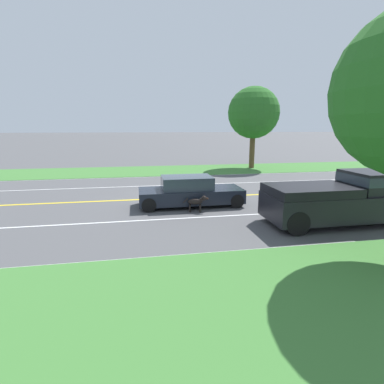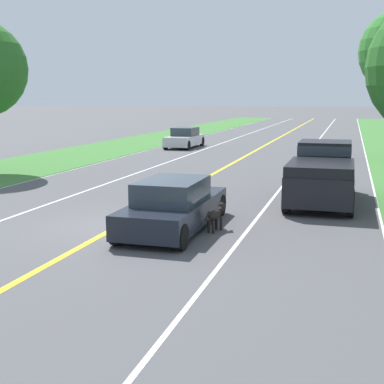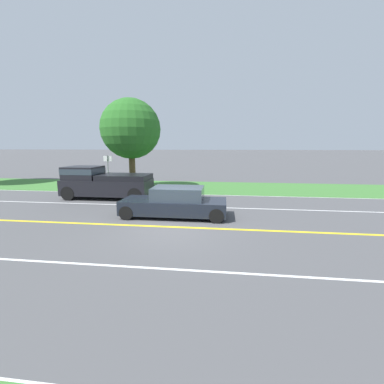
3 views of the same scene
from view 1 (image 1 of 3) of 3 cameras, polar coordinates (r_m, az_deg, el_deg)
ground_plane at (r=15.37m, az=-2.10°, el=-1.12°), size 400.00×400.00×0.00m
centre_divider_line at (r=15.36m, az=-2.10°, el=-1.11°), size 0.18×160.00×0.01m
lane_edge_line_right at (r=8.83m, az=4.62°, el=-11.48°), size 0.14×160.00×0.01m
lane_edge_line_left at (r=22.19m, az=-4.72°, el=3.01°), size 0.14×160.00×0.01m
lane_dash_same_dir at (r=12.03m, az=0.32°, el=-4.90°), size 0.10×160.00×0.01m
lane_dash_oncoming at (r=18.76m, az=-3.65°, el=1.33°), size 0.10×160.00×0.01m
grass_verge_right at (r=6.33m, az=12.18°, el=-22.01°), size 6.00×160.00×0.03m
grass_verge_left at (r=25.14m, az=-5.41°, el=4.11°), size 6.00×160.00×0.03m
ego_car at (r=13.75m, az=-0.44°, el=-0.01°), size 1.82×4.72×1.36m
dog at (r=12.71m, az=1.00°, el=-1.83°), size 0.40×1.08×0.74m
pickup_truck at (r=12.45m, az=26.74°, el=-0.97°), size 2.08×5.27×1.95m
roadside_tree_left_near at (r=26.98m, az=11.66°, el=14.53°), size 4.38×4.38×6.95m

